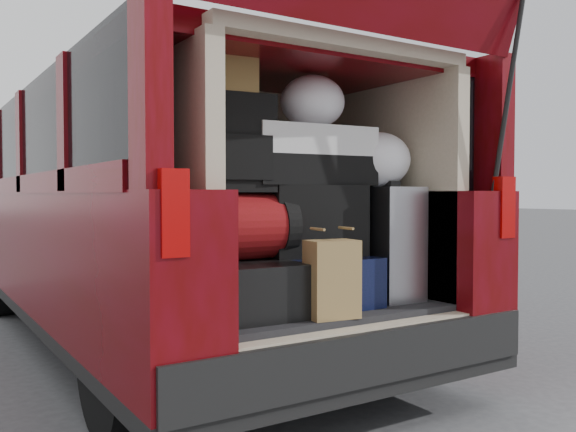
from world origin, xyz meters
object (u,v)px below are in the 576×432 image
at_px(red_duffel, 240,226).
at_px(black_soft_case, 312,220).
at_px(navy_hardshell, 315,280).
at_px(kraft_bag, 332,279).
at_px(black_hardshell, 239,287).
at_px(backpack, 238,144).
at_px(silver_roller, 385,243).
at_px(twotone_duffel, 306,156).

xyz_separation_m(red_duffel, black_soft_case, (0.40, -0.00, 0.02)).
relative_size(navy_hardshell, kraft_bag, 1.61).
height_order(black_hardshell, kraft_bag, kraft_bag).
relative_size(black_hardshell, navy_hardshell, 1.09).
relative_size(navy_hardshell, backpack, 1.24).
relative_size(silver_roller, red_duffel, 1.22).
distance_m(silver_roller, red_duffel, 0.81).
bearing_deg(silver_roller, black_soft_case, 173.45).
xyz_separation_m(kraft_bag, twotone_duffel, (0.11, 0.36, 0.55)).
distance_m(silver_roller, twotone_duffel, 0.61).
distance_m(red_duffel, black_soft_case, 0.40).
relative_size(black_hardshell, backpack, 1.36).
distance_m(navy_hardshell, kraft_bag, 0.34).
relative_size(black_soft_case, backpack, 1.09).
bearing_deg(twotone_duffel, kraft_bag, -103.29).
bearing_deg(black_hardshell, kraft_bag, -43.55).
bearing_deg(backpack, red_duffel, -1.98).
bearing_deg(twotone_duffel, red_duffel, -171.39).
height_order(navy_hardshell, red_duffel, red_duffel).
relative_size(silver_roller, kraft_bag, 1.70).
relative_size(navy_hardshell, silver_roller, 0.95).
bearing_deg(red_duffel, black_soft_case, -1.56).
bearing_deg(navy_hardshell, kraft_bag, -113.17).
distance_m(silver_roller, kraft_bag, 0.59).
xyz_separation_m(navy_hardshell, black_soft_case, (-0.01, 0.01, 0.29)).
distance_m(silver_roller, backpack, 0.94).
bearing_deg(black_hardshell, navy_hardshell, 3.30).
xyz_separation_m(silver_roller, red_duffel, (-0.80, 0.08, 0.10)).
bearing_deg(kraft_bag, navy_hardshell, 74.71).
distance_m(kraft_bag, red_duffel, 0.48).
bearing_deg(kraft_bag, silver_roller, 32.75).
bearing_deg(silver_roller, kraft_bag, -150.53).
height_order(red_duffel, black_soft_case, black_soft_case).
bearing_deg(silver_roller, backpack, 178.36).
distance_m(silver_roller, black_soft_case, 0.42).
relative_size(silver_roller, twotone_duffel, 0.90).
bearing_deg(twotone_duffel, backpack, -171.62).
bearing_deg(twotone_duffel, black_hardshell, -167.77).
height_order(navy_hardshell, black_soft_case, black_soft_case).
height_order(silver_roller, black_soft_case, black_soft_case).
bearing_deg(red_duffel, kraft_bag, -51.26).
height_order(navy_hardshell, kraft_bag, kraft_bag).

